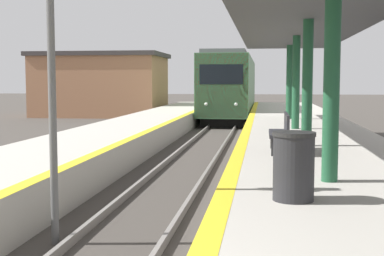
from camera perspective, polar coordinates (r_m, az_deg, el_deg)
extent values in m
cube|color=black|center=(37.34, 4.23, 1.54)|extent=(2.42, 16.65, 0.55)
cube|color=#477247|center=(37.27, 4.25, 4.63)|extent=(2.85, 18.49, 3.47)
cube|color=red|center=(28.12, 3.14, 4.50)|extent=(2.80, 0.16, 3.40)
cube|color=black|center=(28.06, 3.13, 5.74)|extent=(2.28, 0.06, 1.04)
cube|color=#59595E|center=(37.30, 4.27, 7.48)|extent=(2.42, 17.57, 0.24)
sphere|color=white|center=(28.16, 1.52, 2.56)|extent=(0.18, 0.18, 0.18)
sphere|color=white|center=(28.04, 4.72, 2.54)|extent=(0.18, 0.18, 0.18)
cylinder|color=#595959|center=(8.48, -14.65, 1.37)|extent=(0.12, 0.12, 4.07)
cylinder|color=#1E5133|center=(9.19, 14.66, 4.52)|extent=(0.27, 0.27, 3.26)
cylinder|color=#1E5133|center=(14.18, 12.20, 4.70)|extent=(0.27, 0.27, 3.26)
cylinder|color=#1E5133|center=(19.17, 11.03, 4.79)|extent=(0.27, 0.27, 3.26)
cylinder|color=#1E5133|center=(24.17, 10.34, 4.83)|extent=(0.27, 0.27, 3.26)
cube|color=#3F3F44|center=(14.27, 12.34, 11.67)|extent=(3.89, 25.03, 0.20)
cylinder|color=#262628|center=(7.70, 10.78, -4.25)|extent=(0.58, 0.58, 0.91)
cylinder|color=#262626|center=(7.64, 10.84, -0.64)|extent=(0.61, 0.61, 0.06)
cube|color=#28282D|center=(12.83, 9.20, -0.60)|extent=(0.44, 1.70, 0.08)
cube|color=#28282D|center=(12.82, 10.07, 0.54)|extent=(0.06, 1.70, 0.44)
cube|color=#262628|center=(12.18, 9.27, -2.04)|extent=(0.35, 0.08, 0.40)
cube|color=#262628|center=(13.53, 9.11, -1.33)|extent=(0.35, 0.08, 0.40)
cube|color=#9E6B4C|center=(39.65, -9.66, 4.37)|extent=(8.82, 5.99, 4.26)
cube|color=#383333|center=(39.69, -9.71, 7.67)|extent=(9.26, 6.29, 0.30)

